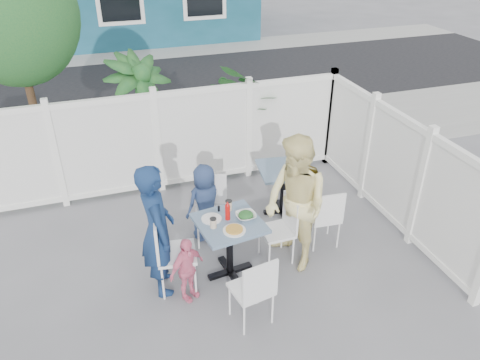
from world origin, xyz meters
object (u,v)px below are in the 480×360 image
object	(u,v)px
boy	(205,202)
toddler	(187,269)
chair_left	(169,248)
chair_back	(211,204)
main_table	(229,234)
chair_near	(255,287)
man	(157,230)
woman	(296,204)
spare_table	(284,178)
chair_right	(282,225)

from	to	relation	value
boy	toddler	world-z (taller)	boy
chair_left	chair_back	world-z (taller)	chair_left
chair_left	main_table	bearing A→B (deg)	99.47
chair_near	man	world-z (taller)	man
woman	toddler	world-z (taller)	woman
chair_left	chair_near	xyz separation A→B (m)	(0.73, -0.84, -0.06)
main_table	toddler	xyz separation A→B (m)	(-0.57, -0.25, -0.18)
chair_near	boy	xyz separation A→B (m)	(-0.09, 1.67, 0.03)
chair_back	toddler	bearing A→B (deg)	76.32
spare_table	woman	bearing A→B (deg)	-106.40
chair_right	woman	world-z (taller)	woman
chair_near	man	bearing A→B (deg)	122.84
woman	boy	bearing A→B (deg)	-147.34
chair_left	chair_back	distance (m)	1.06
chair_right	boy	xyz separation A→B (m)	(-0.78, 0.74, 0.03)
chair_near	boy	bearing A→B (deg)	82.74
spare_table	woman	xyz separation A→B (m)	(-0.32, -1.07, 0.29)
main_table	chair_left	world-z (taller)	chair_left
woman	main_table	bearing A→B (deg)	-106.21
main_table	woman	distance (m)	0.85
boy	toddler	size ratio (longest dim) A/B	1.32
toddler	main_table	bearing A→B (deg)	-7.19
chair_near	toddler	distance (m)	0.85
chair_right	chair_back	size ratio (longest dim) A/B	0.96
chair_left	woman	size ratio (longest dim) A/B	0.58
chair_near	woman	distance (m)	1.19
woman	boy	size ratio (longest dim) A/B	1.59
chair_right	boy	world-z (taller)	boy
chair_right	chair_near	distance (m)	1.17
man	boy	bearing A→B (deg)	-44.35
chair_right	woman	size ratio (longest dim) A/B	0.51
spare_table	chair_right	world-z (taller)	chair_right
chair_left	toddler	distance (m)	0.32
chair_left	chair_back	xyz separation A→B (m)	(0.71, 0.78, -0.05)
chair_back	chair_left	bearing A→B (deg)	63.11
chair_back	toddler	xyz separation A→B (m)	(-0.56, -1.01, -0.12)
toddler	woman	bearing A→B (deg)	-21.93
spare_table	chair_near	xyz separation A→B (m)	(-1.12, -1.89, -0.05)
boy	toddler	xyz separation A→B (m)	(-0.49, -1.06, -0.13)
boy	chair_near	bearing A→B (deg)	77.51
man	toddler	bearing A→B (deg)	-139.10
chair_back	man	bearing A→B (deg)	57.64
main_table	chair_back	bearing A→B (deg)	90.82
chair_near	main_table	bearing A→B (deg)	80.25
chair_near	man	size ratio (longest dim) A/B	0.55
chair_near	chair_right	bearing A→B (deg)	43.01
main_table	chair_back	world-z (taller)	chair_back
man	woman	distance (m)	1.63
main_table	boy	size ratio (longest dim) A/B	0.75
spare_table	chair_back	size ratio (longest dim) A/B	0.86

